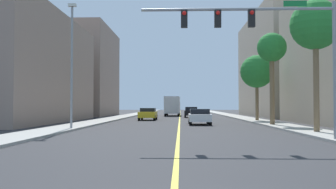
{
  "coord_description": "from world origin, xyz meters",
  "views": [
    {
      "loc": [
        0.13,
        -4.93,
        1.73
      ],
      "look_at": [
        -0.87,
        23.78,
        2.59
      ],
      "focal_mm": 39.0,
      "sensor_mm": 36.0,
      "label": 1
    }
  ],
  "objects_px": {
    "street_lamp": "(72,59)",
    "palm_far": "(257,72)",
    "traffic_signal_mast": "(270,35)",
    "palm_near": "(315,26)",
    "palm_mid": "(272,50)",
    "delivery_truck": "(172,106)",
    "car_white": "(200,116)",
    "car_black": "(191,112)",
    "car_yellow": "(148,114)"
  },
  "relations": [
    {
      "from": "street_lamp",
      "to": "palm_far",
      "type": "distance_m",
      "value": 21.1
    },
    {
      "from": "traffic_signal_mast",
      "to": "street_lamp",
      "type": "height_order",
      "value": "street_lamp"
    },
    {
      "from": "palm_near",
      "to": "palm_far",
      "type": "height_order",
      "value": "palm_near"
    },
    {
      "from": "traffic_signal_mast",
      "to": "palm_near",
      "type": "bearing_deg",
      "value": 50.77
    },
    {
      "from": "palm_mid",
      "to": "delivery_truck",
      "type": "bearing_deg",
      "value": 107.01
    },
    {
      "from": "palm_mid",
      "to": "delivery_truck",
      "type": "relative_size",
      "value": 0.97
    },
    {
      "from": "street_lamp",
      "to": "palm_near",
      "type": "bearing_deg",
      "value": -10.88
    },
    {
      "from": "delivery_truck",
      "to": "palm_near",
      "type": "bearing_deg",
      "value": -74.67
    },
    {
      "from": "palm_near",
      "to": "delivery_truck",
      "type": "relative_size",
      "value": 1.01
    },
    {
      "from": "car_white",
      "to": "car_black",
      "type": "xyz_separation_m",
      "value": [
        -0.17,
        19.64,
        0.04
      ]
    },
    {
      "from": "car_yellow",
      "to": "palm_far",
      "type": "bearing_deg",
      "value": -15.15
    },
    {
      "from": "palm_far",
      "to": "car_yellow",
      "type": "distance_m",
      "value": 13.29
    },
    {
      "from": "palm_far",
      "to": "palm_near",
      "type": "bearing_deg",
      "value": -89.88
    },
    {
      "from": "car_black",
      "to": "traffic_signal_mast",
      "type": "bearing_deg",
      "value": -83.99
    },
    {
      "from": "palm_far",
      "to": "car_white",
      "type": "xyz_separation_m",
      "value": [
        -6.47,
        -6.38,
        -4.59
      ]
    },
    {
      "from": "traffic_signal_mast",
      "to": "car_white",
      "type": "relative_size",
      "value": 2.26
    },
    {
      "from": "palm_far",
      "to": "car_yellow",
      "type": "bearing_deg",
      "value": 164.2
    },
    {
      "from": "palm_mid",
      "to": "car_yellow",
      "type": "relative_size",
      "value": 1.92
    },
    {
      "from": "car_white",
      "to": "delivery_truck",
      "type": "height_order",
      "value": "delivery_truck"
    },
    {
      "from": "palm_near",
      "to": "palm_mid",
      "type": "bearing_deg",
      "value": 93.56
    },
    {
      "from": "car_white",
      "to": "car_black",
      "type": "relative_size",
      "value": 1.02
    },
    {
      "from": "palm_mid",
      "to": "car_yellow",
      "type": "height_order",
      "value": "palm_mid"
    },
    {
      "from": "street_lamp",
      "to": "palm_near",
      "type": "distance_m",
      "value": 16.25
    },
    {
      "from": "car_yellow",
      "to": "car_black",
      "type": "relative_size",
      "value": 0.99
    },
    {
      "from": "street_lamp",
      "to": "car_yellow",
      "type": "bearing_deg",
      "value": 77.5
    },
    {
      "from": "street_lamp",
      "to": "palm_mid",
      "type": "height_order",
      "value": "street_lamp"
    },
    {
      "from": "car_black",
      "to": "car_yellow",
      "type": "bearing_deg",
      "value": -116.96
    },
    {
      "from": "palm_near",
      "to": "car_black",
      "type": "xyz_separation_m",
      "value": [
        -6.68,
        30.23,
        -5.79
      ]
    },
    {
      "from": "palm_near",
      "to": "delivery_truck",
      "type": "bearing_deg",
      "value": 104.12
    },
    {
      "from": "delivery_truck",
      "to": "car_white",
      "type": "bearing_deg",
      "value": -82.44
    },
    {
      "from": "car_yellow",
      "to": "delivery_truck",
      "type": "distance_m",
      "value": 17.85
    },
    {
      "from": "palm_near",
      "to": "car_black",
      "type": "distance_m",
      "value": 31.5
    },
    {
      "from": "car_white",
      "to": "car_yellow",
      "type": "bearing_deg",
      "value": 119.41
    },
    {
      "from": "palm_far",
      "to": "delivery_truck",
      "type": "xyz_separation_m",
      "value": [
        -9.53,
        21.04,
        -3.65
      ]
    },
    {
      "from": "palm_mid",
      "to": "car_white",
      "type": "height_order",
      "value": "palm_mid"
    },
    {
      "from": "traffic_signal_mast",
      "to": "delivery_truck",
      "type": "bearing_deg",
      "value": 97.47
    },
    {
      "from": "car_yellow",
      "to": "delivery_truck",
      "type": "bearing_deg",
      "value": 82.66
    },
    {
      "from": "delivery_truck",
      "to": "palm_mid",
      "type": "bearing_deg",
      "value": -71.78
    },
    {
      "from": "street_lamp",
      "to": "car_white",
      "type": "xyz_separation_m",
      "value": [
        9.37,
        7.54,
        -4.24
      ]
    },
    {
      "from": "car_black",
      "to": "delivery_truck",
      "type": "relative_size",
      "value": 0.51
    },
    {
      "from": "street_lamp",
      "to": "car_yellow",
      "type": "distance_m",
      "value": 18.24
    },
    {
      "from": "street_lamp",
      "to": "delivery_truck",
      "type": "xyz_separation_m",
      "value": [
        6.32,
        34.97,
        -3.3
      ]
    },
    {
      "from": "car_yellow",
      "to": "delivery_truck",
      "type": "relative_size",
      "value": 0.5
    },
    {
      "from": "palm_far",
      "to": "car_yellow",
      "type": "height_order",
      "value": "palm_far"
    },
    {
      "from": "car_yellow",
      "to": "car_white",
      "type": "bearing_deg",
      "value": -59.86
    },
    {
      "from": "palm_mid",
      "to": "car_yellow",
      "type": "bearing_deg",
      "value": 134.09
    },
    {
      "from": "street_lamp",
      "to": "car_black",
      "type": "height_order",
      "value": "street_lamp"
    },
    {
      "from": "palm_far",
      "to": "car_yellow",
      "type": "xyz_separation_m",
      "value": [
        -12.0,
        3.4,
        -4.58
      ]
    },
    {
      "from": "palm_mid",
      "to": "car_white",
      "type": "relative_size",
      "value": 1.86
    },
    {
      "from": "traffic_signal_mast",
      "to": "street_lamp",
      "type": "relative_size",
      "value": 1.06
    }
  ]
}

